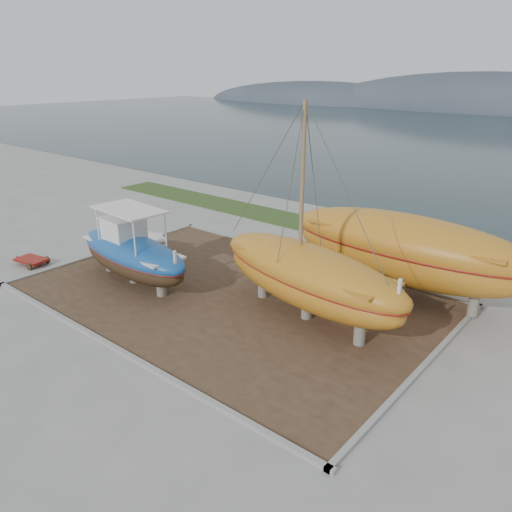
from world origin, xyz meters
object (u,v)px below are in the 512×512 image
Objects in this scene: white_dinghy at (130,242)px; orange_sailboat at (310,217)px; orange_bare_hull at (404,257)px; red_trailer at (32,262)px; blue_caique at (132,246)px.

orange_sailboat reaches higher than white_dinghy.
white_dinghy is 12.36m from orange_sailboat.
red_trailer is at bearing -151.92° from orange_bare_hull.
white_dinghy is at bearing -161.85° from orange_bare_hull.
orange_sailboat is at bearing 19.13° from blue_caique.
white_dinghy is (-3.36, 2.32, -1.15)m from blue_caique.
orange_sailboat reaches higher than orange_bare_hull.
orange_bare_hull reaches higher than white_dinghy.
red_trailer is (-14.58, -4.25, -4.20)m from orange_sailboat.
orange_sailboat is at bearing -20.70° from white_dinghy.
white_dinghy is at bearing -170.70° from orange_sailboat.
orange_sailboat is 15.76m from red_trailer.
orange_bare_hull is at bearing -2.25° from white_dinghy.
blue_caique reaches higher than red_trailer.
blue_caique is 12.49m from orange_bare_hull.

